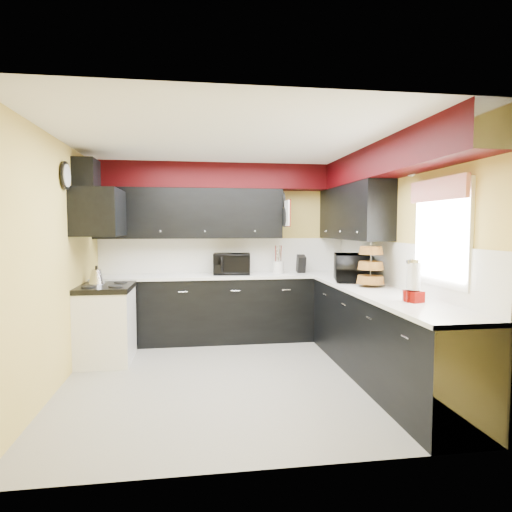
{
  "coord_description": "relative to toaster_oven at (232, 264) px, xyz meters",
  "views": [
    {
      "loc": [
        -0.44,
        -4.5,
        1.62
      ],
      "look_at": [
        0.33,
        0.81,
        1.25
      ],
      "focal_mm": 30.0,
      "sensor_mm": 36.0,
      "label": 1
    }
  ],
  "objects": [
    {
      "name": "kettle",
      "position": [
        -1.71,
        -0.59,
        -0.08
      ],
      "size": [
        0.2,
        0.2,
        0.17
      ],
      "primitive_type": null,
      "rotation": [
        0.0,
        0.0,
        -0.06
      ],
      "color": "silver",
      "rests_on": "cooktop"
    },
    {
      "name": "cab_back",
      "position": [
        -0.08,
        -0.01,
        -0.64
      ],
      "size": [
        3.6,
        0.6,
        0.9
      ],
      "primitive_type": "cube",
      "color": "black",
      "rests_on": "ground"
    },
    {
      "name": "toaster_oven",
      "position": [
        0.0,
        0.0,
        0.0
      ],
      "size": [
        0.55,
        0.48,
        0.3
      ],
      "primitive_type": "imported",
      "rotation": [
        0.0,
        0.0,
        -0.11
      ],
      "color": "black",
      "rests_on": "counter_back"
    },
    {
      "name": "wall_right",
      "position": [
        1.72,
        -1.51,
        0.16
      ],
      "size": [
        0.06,
        3.6,
        2.5
      ],
      "primitive_type": "cube",
      "color": "#E0C666",
      "rests_on": "ground"
    },
    {
      "name": "hood_duct",
      "position": [
        -1.76,
        -0.76,
        1.11
      ],
      "size": [
        0.24,
        0.4,
        0.4
      ],
      "primitive_type": "cube",
      "color": "black",
      "rests_on": "wall_left"
    },
    {
      "name": "cab_right",
      "position": [
        1.42,
        -1.81,
        -0.64
      ],
      "size": [
        0.6,
        3.0,
        0.9
      ],
      "primitive_type": "cube",
      "color": "black",
      "rests_on": "ground"
    },
    {
      "name": "splash_back",
      "position": [
        -0.08,
        0.28,
        0.1
      ],
      "size": [
        3.6,
        0.02,
        0.5
      ],
      "primitive_type": "cube",
      "color": "white",
      "rests_on": "counter_back"
    },
    {
      "name": "deco_plate",
      "position": [
        1.69,
        -1.86,
        1.16
      ],
      "size": [
        0.03,
        0.24,
        0.24
      ],
      "primitive_type": null,
      "color": "white",
      "rests_on": "wall_right"
    },
    {
      "name": "utensil_crock",
      "position": [
        0.67,
        0.02,
        -0.06
      ],
      "size": [
        0.19,
        0.19,
        0.17
      ],
      "primitive_type": "cylinder",
      "rotation": [
        0.0,
        0.0,
        0.16
      ],
      "color": "silver",
      "rests_on": "counter_back"
    },
    {
      "name": "splash_right",
      "position": [
        1.71,
        -1.51,
        0.1
      ],
      "size": [
        0.02,
        3.6,
        0.5
      ],
      "primitive_type": "cube",
      "color": "white",
      "rests_on": "counter_right"
    },
    {
      "name": "dispenser_a",
      "position": [
        1.43,
        -2.46,
        0.03
      ],
      "size": [
        0.16,
        0.16,
        0.35
      ],
      "primitive_type": null,
      "rotation": [
        0.0,
        0.0,
        0.32
      ],
      "color": "#5D0905",
      "rests_on": "counter_right"
    },
    {
      "name": "cut_board",
      "position": [
        0.75,
        -0.21,
        0.71
      ],
      "size": [
        0.03,
        0.26,
        0.35
      ],
      "primitive_type": "cube",
      "color": "white",
      "rests_on": "upper_back"
    },
    {
      "name": "soffit_right",
      "position": [
        1.54,
        -1.69,
        1.24
      ],
      "size": [
        0.36,
        3.24,
        0.35
      ],
      "primitive_type": "cube",
      "color": "black",
      "rests_on": "wall_right"
    },
    {
      "name": "knife_block",
      "position": [
        1.02,
        0.05,
        -0.02
      ],
      "size": [
        0.12,
        0.16,
        0.25
      ],
      "primitive_type": "cube",
      "rotation": [
        0.0,
        0.0,
        -0.05
      ],
      "color": "black",
      "rests_on": "counter_back"
    },
    {
      "name": "pan_top",
      "position": [
        0.74,
        0.04,
        0.91
      ],
      "size": [
        0.03,
        0.22,
        0.4
      ],
      "primitive_type": null,
      "color": "black",
      "rests_on": "upper_back"
    },
    {
      "name": "valance",
      "position": [
        1.65,
        -2.41,
        0.86
      ],
      "size": [
        0.04,
        0.88,
        0.2
      ],
      "primitive_type": "cube",
      "color": "red",
      "rests_on": "wall_right"
    },
    {
      "name": "microwave",
      "position": [
        1.42,
        -0.95,
        0.02
      ],
      "size": [
        0.55,
        0.69,
        0.34
      ],
      "primitive_type": "imported",
      "rotation": [
        0.0,
        0.0,
        1.31
      ],
      "color": "black",
      "rests_on": "counter_right"
    },
    {
      "name": "upper_right",
      "position": [
        1.55,
        -0.61,
        0.71
      ],
      "size": [
        0.35,
        1.8,
        0.7
      ],
      "primitive_type": "cube",
      "color": "black",
      "rests_on": "wall_right"
    },
    {
      "name": "stove",
      "position": [
        -1.58,
        -0.76,
        -0.66
      ],
      "size": [
        0.6,
        0.75,
        0.86
      ],
      "primitive_type": "cube",
      "color": "white",
      "rests_on": "ground"
    },
    {
      "name": "dispenser_b",
      "position": [
        1.42,
        -2.42,
        0.02
      ],
      "size": [
        0.14,
        0.14,
        0.34
      ],
      "primitive_type": null,
      "rotation": [
        0.0,
        0.0,
        -0.15
      ],
      "color": "#5D0D00",
      "rests_on": "counter_right"
    },
    {
      "name": "pan_low",
      "position": [
        0.74,
        0.17,
        0.63
      ],
      "size": [
        0.03,
        0.24,
        0.42
      ],
      "primitive_type": null,
      "color": "black",
      "rests_on": "upper_back"
    },
    {
      "name": "cooktop",
      "position": [
        -1.58,
        -0.76,
        -0.2
      ],
      "size": [
        0.62,
        0.77,
        0.06
      ],
      "primitive_type": "cube",
      "color": "black",
      "rests_on": "stove"
    },
    {
      "name": "clock",
      "position": [
        -1.85,
        -1.26,
        1.06
      ],
      "size": [
        0.03,
        0.3,
        0.3
      ],
      "primitive_type": null,
      "color": "black",
      "rests_on": "wall_left"
    },
    {
      "name": "wall_back",
      "position": [
        -0.08,
        0.29,
        0.16
      ],
      "size": [
        3.6,
        0.06,
        2.5
      ],
      "primitive_type": "cube",
      "color": "#E0C666",
      "rests_on": "ground"
    },
    {
      "name": "upper_back",
      "position": [
        -0.58,
        0.11,
        0.71
      ],
      "size": [
        2.6,
        0.35,
        0.7
      ],
      "primitive_type": "cube",
      "color": "black",
      "rests_on": "wall_back"
    },
    {
      "name": "counter_right",
      "position": [
        1.42,
        -1.81,
        -0.17
      ],
      "size": [
        0.64,
        3.02,
        0.04
      ],
      "primitive_type": "cube",
      "color": "white",
      "rests_on": "cab_right"
    },
    {
      "name": "baskets",
      "position": [
        1.44,
        -1.46,
        0.09
      ],
      "size": [
        0.27,
        0.27,
        0.5
      ],
      "primitive_type": null,
      "color": "brown",
      "rests_on": "upper_right"
    },
    {
      "name": "soffit_back",
      "position": [
        -0.08,
        0.11,
        1.24
      ],
      "size": [
        3.6,
        0.36,
        0.35
      ],
      "primitive_type": "cube",
      "color": "black",
      "rests_on": "wall_back"
    },
    {
      "name": "wall_left",
      "position": [
        -1.88,
        -1.51,
        0.16
      ],
      "size": [
        0.06,
        3.6,
        2.5
      ],
      "primitive_type": "cube",
      "color": "#E0C666",
      "rests_on": "ground"
    },
    {
      "name": "hood",
      "position": [
        -1.63,
        -0.76,
        0.69
      ],
      "size": [
        0.5,
        0.78,
        0.55
      ],
      "primitive_type": "cube",
      "color": "black",
      "rests_on": "wall_left"
    },
    {
      "name": "pan_mid",
      "position": [
        0.74,
        -0.09,
        0.66
      ],
      "size": [
        0.03,
        0.28,
        0.46
      ],
      "primitive_type": null,
      "color": "black",
      "rests_on": "upper_back"
    },
    {
      "name": "counter_back",
      "position": [
        -0.08,
        -0.01,
        -0.17
      ],
      "size": [
        3.62,
        0.64,
        0.04
      ],
      "primitive_type": "cube",
      "color": "white",
      "rests_on": "cab_back"
    },
    {
      "name": "window",
      "position": [
        1.71,
        -2.41,
        0.46
      ],
      "size": [
        0.03,
        0.86,
        0.96
      ],
      "primitive_type": null,
      "color": "white",
      "rests_on": "wall_right"
    },
    {
      "name": "ceiling",
      "position": [
        -0.08,
        -1.51,
        1.41
      ],
      "size": [
        3.6,
        3.6,
        0.06
      ],
      "primitive_type": "cube",
      "color": "white",
      "rests_on": "wall_back"
    },
    {
      "name": "ground",
      "position": [
        -0.08,
        -1.51,
        -1.09
      ],
      "size": [
        3.6,
        3.6,
        0.0
      ],
      "primitive_type": "plane",
      "color": "gray",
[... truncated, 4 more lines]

